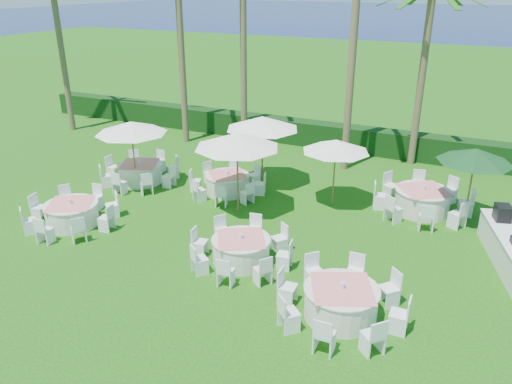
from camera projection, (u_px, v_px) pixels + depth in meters
ground at (196, 254)px, 15.44m from camera, size 120.00×120.00×0.00m
hedge at (320, 135)px, 25.19m from camera, size 34.00×1.00×1.20m
ocean at (462, 21)px, 100.29m from camera, size 260.00×260.00×0.00m
banquet_table_a at (72, 213)px, 17.14m from camera, size 3.18×3.18×0.96m
banquet_table_b at (241, 249)px, 14.88m from camera, size 3.10×3.10×0.94m
banquet_table_c at (341, 301)px, 12.43m from camera, size 3.29×3.29×0.99m
banquet_table_d at (140, 172)px, 20.76m from camera, size 3.22×3.22×0.97m
banquet_table_e at (228, 183)px, 19.73m from camera, size 2.99×2.99×0.92m
banquet_table_f at (422, 200)px, 18.07m from camera, size 3.48×3.48×1.04m
umbrella_a at (131, 127)px, 19.47m from camera, size 2.82×2.82×2.74m
umbrella_b at (237, 140)px, 17.19m from camera, size 3.02×3.02×2.97m
umbrella_c at (262, 123)px, 19.64m from camera, size 2.93×2.93×2.88m
umbrella_d at (336, 146)px, 17.92m from camera, size 2.47×2.47×2.54m
umbrella_green at (476, 155)px, 16.43m from camera, size 2.47×2.47×2.72m
buffet_table at (509, 250)px, 14.69m from camera, size 1.91×4.04×1.41m
palm_a at (181, 41)px, 24.16m from camera, size 4.40×4.14×9.24m
palm_b at (243, 44)px, 23.77m from camera, size 4.40×4.12×9.08m
palm_c at (354, 34)px, 20.16m from camera, size 4.40×3.98×10.60m
palm_d at (423, 68)px, 21.33m from camera, size 4.41×4.06×7.77m
palm_f at (61, 45)px, 26.38m from camera, size 4.31×4.33×8.34m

